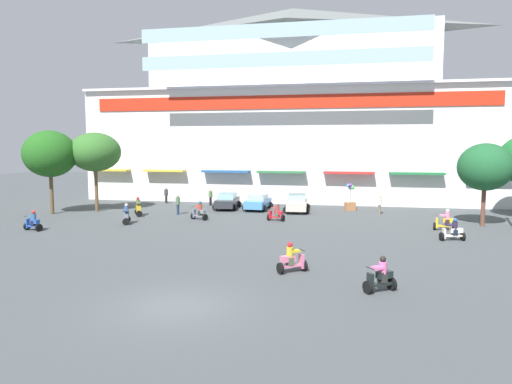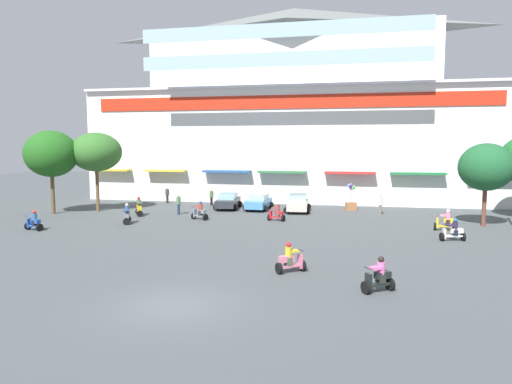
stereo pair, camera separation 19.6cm
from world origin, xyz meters
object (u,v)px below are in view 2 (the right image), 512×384
object	(u,v)px
scooter_rider_3	(277,213)
scooter_rider_6	(446,222)
balloon_vendor_cart	(351,201)
scooter_rider_7	(453,232)
pedestrian_0	(179,203)
scooter_rider_8	(127,215)
plaza_tree_0	(51,154)
scooter_rider_5	(290,260)
scooter_rider_2	(200,212)
pedestrian_2	(167,194)
pedestrian_3	(211,196)
parked_car_1	(259,202)
scooter_rider_1	(379,277)
parked_car_2	(298,203)
parked_car_0	(228,201)
plaza_tree_3	(486,167)
scooter_rider_4	(139,208)
pedestrian_1	(380,204)
scooter_rider_0	(34,222)
plaza_tree_2	(96,152)

from	to	relation	value
scooter_rider_3	scooter_rider_6	size ratio (longest dim) A/B	0.98
scooter_rider_3	balloon_vendor_cart	xyz separation A→B (m)	(5.72, 7.05, 0.29)
scooter_rider_7	pedestrian_0	xyz separation A→B (m)	(-20.63, 6.95, 0.39)
scooter_rider_6	scooter_rider_8	bearing A→B (deg)	-175.71
plaza_tree_0	scooter_rider_8	size ratio (longest dim) A/B	4.65
scooter_rider_5	scooter_rider_2	bearing A→B (deg)	123.26
pedestrian_2	pedestrian_3	xyz separation A→B (m)	(4.99, -0.88, -0.01)
parked_car_1	scooter_rider_1	world-z (taller)	scooter_rider_1
scooter_rider_1	parked_car_2	bearing A→B (deg)	104.61
scooter_rider_8	parked_car_0	bearing A→B (deg)	60.35
plaza_tree_0	scooter_rider_2	distance (m)	14.23
parked_car_1	plaza_tree_3	bearing A→B (deg)	-16.66
scooter_rider_4	pedestrian_3	xyz separation A→B (m)	(4.00, 7.66, 0.24)
scooter_rider_1	scooter_rider_3	world-z (taller)	scooter_rider_3
parked_car_1	scooter_rider_4	distance (m)	10.73
pedestrian_1	parked_car_0	bearing A→B (deg)	176.59
plaza_tree_0	pedestrian_2	distance (m)	12.00
scooter_rider_4	balloon_vendor_cart	world-z (taller)	balloon_vendor_cart
scooter_rider_0	pedestrian_3	xyz separation A→B (m)	(8.15, 15.36, 0.31)
parked_car_1	pedestrian_1	world-z (taller)	pedestrian_1
scooter_rider_2	balloon_vendor_cart	distance (m)	14.09
scooter_rider_2	pedestrian_0	size ratio (longest dim) A/B	0.89
parked_car_2	scooter_rider_5	xyz separation A→B (m)	(1.84, -19.67, -0.19)
scooter_rider_1	pedestrian_1	xyz separation A→B (m)	(1.43, 21.62, 0.32)
scooter_rider_3	pedestrian_1	bearing A→B (deg)	32.27
pedestrian_1	balloon_vendor_cart	xyz separation A→B (m)	(-2.45, 1.88, -0.03)
scooter_rider_6	pedestrian_2	size ratio (longest dim) A/B	0.95
plaza_tree_2	pedestrian_2	world-z (taller)	plaza_tree_2
scooter_rider_1	parked_car_1	bearing A→B (deg)	112.62
scooter_rider_7	balloon_vendor_cart	size ratio (longest dim) A/B	0.62
plaza_tree_0	balloon_vendor_cart	distance (m)	26.58
plaza_tree_3	pedestrian_0	distance (m)	24.18
pedestrian_2	scooter_rider_0	bearing A→B (deg)	-101.01
scooter_rider_5	scooter_rider_8	xyz separation A→B (m)	(-13.79, 10.87, 0.03)
balloon_vendor_cart	pedestrian_2	bearing A→B (deg)	174.27
scooter_rider_5	scooter_rider_7	distance (m)	12.76
scooter_rider_3	pedestrian_0	distance (m)	8.92
scooter_rider_6	scooter_rider_7	xyz separation A→B (m)	(-0.27, -3.53, -0.05)
pedestrian_1	scooter_rider_5	bearing A→B (deg)	-105.15
plaza_tree_2	plaza_tree_0	bearing A→B (deg)	-146.03
parked_car_1	pedestrian_0	world-z (taller)	pedestrian_0
scooter_rider_0	scooter_rider_4	bearing A→B (deg)	61.62
scooter_rider_1	scooter_rider_2	world-z (taller)	scooter_rider_2
plaza_tree_2	pedestrian_3	world-z (taller)	plaza_tree_2
plaza_tree_0	pedestrian_1	bearing A→B (deg)	10.62
parked_car_1	scooter_rider_5	xyz separation A→B (m)	(5.49, -20.27, -0.12)
parked_car_1	scooter_rider_2	size ratio (longest dim) A/B	2.74
parked_car_2	pedestrian_1	distance (m)	7.12
scooter_rider_0	scooter_rider_4	distance (m)	8.74
scooter_rider_7	balloon_vendor_cart	xyz separation A→B (m)	(-6.15, 12.31, 0.32)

